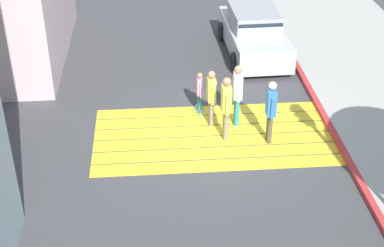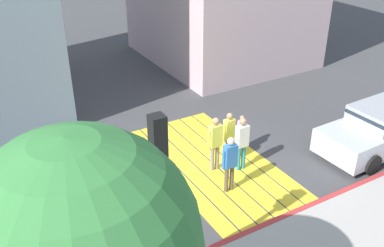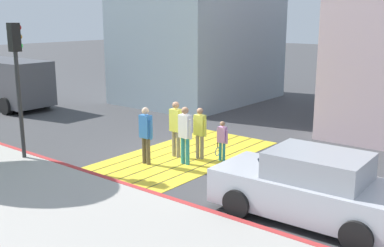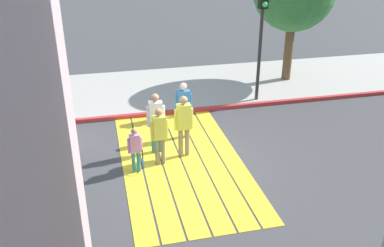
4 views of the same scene
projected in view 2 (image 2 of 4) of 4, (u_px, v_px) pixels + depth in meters
name	position (u px, v px, depth m)	size (l,w,h in m)	color
ground_plane	(213.00, 163.00, 13.99)	(120.00, 120.00, 0.00)	#424244
crosswalk_stripes	(213.00, 163.00, 13.99)	(6.40, 3.25, 0.01)	yellow
curb_painted	(279.00, 220.00, 11.49)	(0.16, 40.00, 0.13)	#BC3333
car_parked_near_curb	(379.00, 130.00, 14.45)	(2.09, 4.36, 1.57)	silver
traffic_light_corner	(159.00, 172.00, 8.25)	(0.39, 0.28, 4.24)	#2D2D2D
street_tree	(83.00, 244.00, 5.73)	(3.20, 3.20, 5.32)	brown
pedestrian_adult_lead	(229.00, 133.00, 13.80)	(0.23, 0.49, 1.65)	gray
pedestrian_adult_trailing	(230.00, 161.00, 12.25)	(0.24, 0.52, 1.77)	brown
pedestrian_adult_side	(242.00, 140.00, 13.22)	(0.24, 0.52, 1.79)	teal
pedestrian_teen_behind	(215.00, 140.00, 13.20)	(0.23, 0.53, 1.81)	gray
pedestrian_child_with_racket	(241.00, 131.00, 14.41)	(0.28, 0.40, 1.28)	teal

